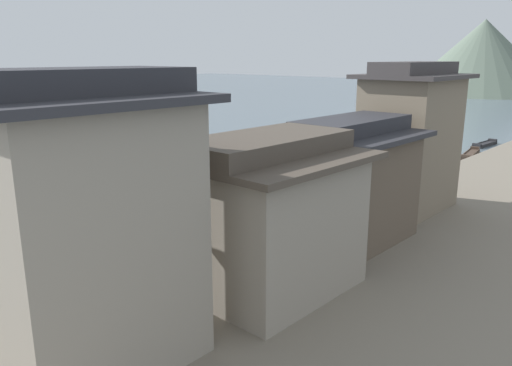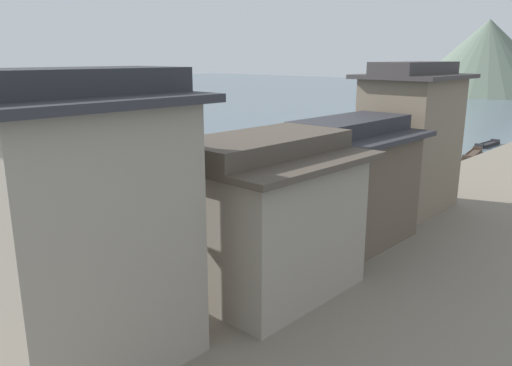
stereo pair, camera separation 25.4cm
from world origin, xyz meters
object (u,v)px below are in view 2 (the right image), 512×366
object	(u,v)px
house_waterfront_nearest	(80,224)
house_waterfront_tall	(349,181)
boat_moored_second	(226,242)
house_waterfront_second	(261,214)
boat_crossing_west	(487,144)
mooring_post_dock_mid	(268,229)
boat_moored_nearest	(472,155)
boat_moored_far	(281,217)
mooring_post_dock_near	(116,286)
boat_midriver_upstream	(412,171)
house_waterfront_narrow	(410,138)
boat_midriver_drifting	(365,190)
boat_moored_third	(345,161)
boat_upstream_distant	(23,322)

from	to	relation	value
house_waterfront_nearest	house_waterfront_tall	bearing A→B (deg)	90.15
boat_moored_second	house_waterfront_second	world-z (taller)	house_waterfront_second
boat_crossing_west	mooring_post_dock_mid	distance (m)	39.89
boat_moored_nearest	boat_crossing_west	bearing A→B (deg)	97.88
boat_moored_far	mooring_post_dock_near	bearing A→B (deg)	-78.32
boat_midriver_upstream	house_waterfront_nearest	bearing A→B (deg)	-80.47
house_waterfront_narrow	boat_midriver_drifting	bearing A→B (deg)	144.46
mooring_post_dock_mid	house_waterfront_second	bearing A→B (deg)	-51.15
house_waterfront_second	mooring_post_dock_mid	world-z (taller)	house_waterfront_second
mooring_post_dock_near	house_waterfront_tall	bearing A→B (deg)	76.29
house_waterfront_tall	mooring_post_dock_near	size ratio (longest dim) A/B	7.84
boat_moored_third	house_waterfront_tall	distance (m)	21.99
boat_moored_far	boat_midriver_drifting	size ratio (longest dim) A/B	0.97
boat_moored_third	house_waterfront_narrow	xyz separation A→B (m)	(11.66, -11.16, 4.80)
boat_moored_second	boat_crossing_west	distance (m)	40.75
boat_moored_third	house_waterfront_nearest	size ratio (longest dim) A/B	0.63
house_waterfront_tall	boat_moored_far	bearing A→B (deg)	166.24
boat_moored_far	house_waterfront_tall	distance (m)	6.67
boat_moored_nearest	boat_midriver_drifting	xyz separation A→B (m)	(-0.67, -19.31, 0.00)
house_waterfront_second	mooring_post_dock_mid	size ratio (longest dim) A/B	7.62
house_waterfront_narrow	boat_moored_nearest	bearing A→B (deg)	100.56
boat_midriver_drifting	house_waterfront_nearest	bearing A→B (deg)	-78.05
house_waterfront_second	mooring_post_dock_mid	distance (m)	5.86
mooring_post_dock_near	boat_moored_far	bearing A→B (deg)	101.68
boat_moored_nearest	boat_midriver_upstream	size ratio (longest dim) A/B	0.99
house_waterfront_narrow	boat_midriver_upstream	bearing A→B (deg)	113.99
boat_moored_far	boat_upstream_distant	world-z (taller)	boat_moored_far
boat_midriver_drifting	mooring_post_dock_mid	size ratio (longest dim) A/B	4.93
boat_moored_nearest	boat_midriver_upstream	xyz separation A→B (m)	(-0.96, -11.11, 0.00)
house_waterfront_second	boat_moored_third	bearing A→B (deg)	116.33
boat_midriver_drifting	house_waterfront_tall	xyz separation A→B (m)	(5.22, -10.48, 3.51)
boat_moored_second	house_waterfront_narrow	size ratio (longest dim) A/B	0.49
house_waterfront_second	boat_moored_second	bearing A→B (deg)	149.96
mooring_post_dock_near	mooring_post_dock_mid	xyz separation A→B (m)	(0.00, 8.79, 0.04)
boat_moored_second	boat_moored_far	distance (m)	5.20
boat_moored_nearest	house_waterfront_second	xyz separation A→B (m)	(5.02, -36.77, 3.50)
boat_upstream_distant	mooring_post_dock_near	world-z (taller)	mooring_post_dock_near
boat_moored_far	mooring_post_dock_near	distance (m)	13.32
boat_midriver_drifting	mooring_post_dock_mid	xyz separation A→B (m)	(2.37, -13.34, 0.97)
boat_moored_nearest	house_waterfront_nearest	world-z (taller)	house_waterfront_nearest
boat_moored_nearest	house_waterfront_nearest	xyz separation A→B (m)	(4.59, -44.12, 4.81)
house_waterfront_narrow	house_waterfront_second	bearing A→B (deg)	-86.84
house_waterfront_nearest	boat_midriver_drifting	bearing A→B (deg)	101.95
boat_moored_far	mooring_post_dock_mid	xyz separation A→B (m)	(2.69, -4.22, 0.94)
house_waterfront_second	boat_crossing_west	bearing A→B (deg)	97.80
boat_midriver_upstream	house_waterfront_nearest	distance (m)	33.81
boat_moored_nearest	house_waterfront_tall	world-z (taller)	house_waterfront_tall
boat_moored_nearest	mooring_post_dock_near	world-z (taller)	mooring_post_dock_near
boat_moored_far	boat_crossing_west	distance (m)	35.57
boat_midriver_drifting	house_waterfront_narrow	size ratio (longest dim) A/B	0.53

